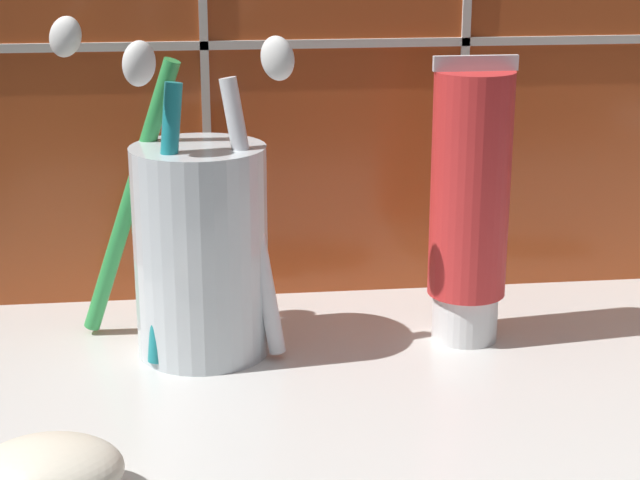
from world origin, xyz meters
TOP-DOWN VIEW (x-y plane):
  - sink_counter at (0.00, 0.00)cm, footprint 61.58×37.46cm
  - toothbrush_cup at (-14.56, 9.94)cm, footprint 13.18×7.82cm
  - toothpaste_tube at (-0.01, 9.96)cm, footprint 4.48×4.27cm
  - soap_bar at (-20.94, -4.76)cm, footprint 6.11×4.83cm

SIDE VIEW (x-z plane):
  - sink_counter at x=0.00cm, z-range 0.00..2.00cm
  - soap_bar at x=-20.94cm, z-range 2.00..4.58cm
  - toothbrush_cup at x=-14.56cm, z-range -0.94..16.97cm
  - toothpaste_tube at x=-0.01cm, z-range 1.96..17.67cm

